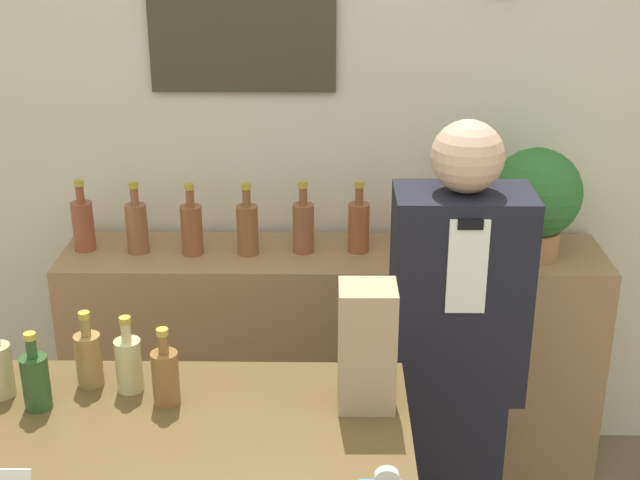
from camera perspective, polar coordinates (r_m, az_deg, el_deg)
back_wall at (r=3.34m, az=-0.76°, el=7.68°), size 5.20×0.09×2.70m
back_shelf at (r=3.44m, az=0.80°, el=-7.96°), size 1.97×0.40×0.93m
shopkeeper at (r=2.78m, az=8.56°, el=-8.35°), size 0.40×0.25×1.57m
potted_plant at (r=3.21m, az=13.66°, el=2.61°), size 0.32×0.32×0.40m
paper_bag at (r=2.18m, az=3.02°, el=-6.81°), size 0.14×0.13×0.32m
counter_bottle_2 at (r=2.31m, az=-17.74°, el=-8.53°), size 0.07×0.07×0.21m
counter_bottle_3 at (r=2.38m, az=-14.59°, el=-7.28°), size 0.07×0.07×0.21m
counter_bottle_4 at (r=2.33m, az=-12.14°, el=-7.69°), size 0.07×0.07×0.21m
counter_bottle_5 at (r=2.26m, az=-9.86°, el=-8.54°), size 0.07×0.07×0.21m
shelf_bottle_0 at (r=3.33m, az=-14.92°, el=1.01°), size 0.08×0.08×0.27m
shelf_bottle_1 at (r=3.27m, az=-11.65°, el=0.87°), size 0.08×0.08×0.27m
shelf_bottle_2 at (r=3.22m, az=-8.22°, el=0.78°), size 0.08×0.08×0.27m
shelf_bottle_3 at (r=3.20m, az=-4.67°, el=0.80°), size 0.08×0.08×0.27m
shelf_bottle_4 at (r=3.20m, az=-1.08°, el=0.91°), size 0.08×0.08×0.27m
shelf_bottle_5 at (r=3.21m, az=2.49°, el=0.95°), size 0.08×0.08×0.27m
shelf_bottle_6 at (r=3.22m, az=6.04°, el=0.92°), size 0.08×0.08×0.27m
shelf_bottle_7 at (r=3.24m, az=9.57°, el=0.85°), size 0.08×0.08×0.27m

